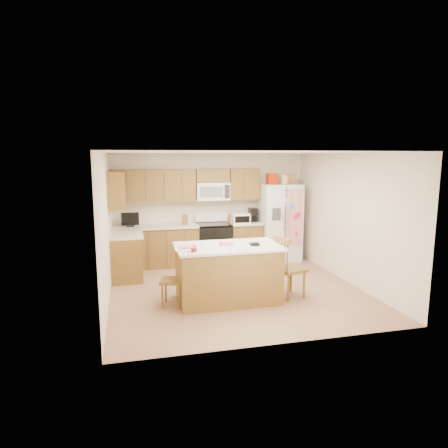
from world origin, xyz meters
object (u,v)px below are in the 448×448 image
object	(u,v)px
island	(228,273)
stove	(214,243)
windsor_chair_right	(289,269)
windsor_chair_back	(224,266)
windsor_chair_left	(174,280)
refrigerator	(279,221)

from	to	relation	value
island	stove	bearing A→B (deg)	83.47
windsor_chair_right	windsor_chair_back	bearing A→B (deg)	144.60
stove	windsor_chair_right	xyz separation A→B (m)	(0.79, -2.54, 0.03)
island	windsor_chair_back	bearing A→B (deg)	82.70
stove	windsor_chair_left	size ratio (longest dim) A/B	1.23
refrigerator	island	distance (m)	3.06
windsor_chair_right	windsor_chair_left	bearing A→B (deg)	178.27
island	windsor_chair_back	size ratio (longest dim) A/B	1.95
windsor_chair_right	refrigerator	bearing A→B (deg)	72.48
island	windsor_chair_right	bearing A→B (deg)	-4.61
stove	windsor_chair_back	size ratio (longest dim) A/B	1.24
island	windsor_chair_left	xyz separation A→B (m)	(-0.92, -0.03, -0.05)
refrigerator	windsor_chair_right	bearing A→B (deg)	-107.52
stove	refrigerator	world-z (taller)	refrigerator
island	windsor_chair_left	world-z (taller)	island
windsor_chair_left	windsor_chair_right	xyz separation A→B (m)	(1.99, -0.06, 0.07)
island	windsor_chair_back	world-z (taller)	island
windsor_chair_left	windsor_chair_right	distance (m)	1.99
island	windsor_chair_right	size ratio (longest dim) A/B	1.66
windsor_chair_left	island	bearing A→B (deg)	1.64
stove	windsor_chair_back	bearing A→B (deg)	-96.27
refrigerator	windsor_chair_back	xyz separation A→B (m)	(-1.77, -1.78, -0.49)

